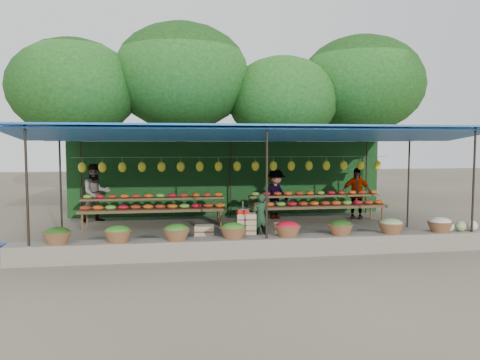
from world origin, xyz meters
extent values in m
plane|color=brown|center=(0.00, 0.00, 0.00)|extent=(60.00, 60.00, 0.00)
cube|color=#686253|center=(0.00, -2.75, 0.20)|extent=(10.60, 0.55, 0.40)
cylinder|color=black|center=(-4.80, -2.90, 1.40)|extent=(0.05, 0.05, 2.80)
cylinder|color=black|center=(0.00, -2.90, 1.40)|extent=(0.05, 0.05, 2.80)
cylinder|color=black|center=(4.80, -2.90, 1.40)|extent=(0.05, 0.05, 2.80)
cylinder|color=black|center=(-4.80, 0.00, 1.40)|extent=(0.05, 0.05, 2.80)
cylinder|color=black|center=(4.80, 0.00, 1.40)|extent=(0.05, 0.05, 2.80)
cylinder|color=black|center=(-4.80, 2.90, 1.40)|extent=(0.05, 0.05, 2.80)
cylinder|color=black|center=(0.00, 2.90, 1.40)|extent=(0.05, 0.05, 2.80)
cylinder|color=black|center=(4.80, 2.90, 1.40)|extent=(0.05, 0.05, 2.80)
cube|color=blue|center=(0.00, 0.00, 2.80)|extent=(10.80, 6.60, 0.04)
cube|color=blue|center=(0.00, -2.00, 2.62)|extent=(10.80, 2.19, 0.26)
cube|color=blue|center=(0.00, 2.00, 2.62)|extent=(10.80, 2.19, 0.26)
cylinder|color=gray|center=(0.00, 1.40, 2.02)|extent=(9.60, 0.01, 0.01)
ellipsoid|color=yellow|center=(-4.50, 1.40, 1.74)|extent=(0.23, 0.17, 0.30)
ellipsoid|color=yellow|center=(-3.94, 1.40, 1.74)|extent=(0.23, 0.17, 0.30)
ellipsoid|color=yellow|center=(-3.38, 1.40, 1.74)|extent=(0.23, 0.17, 0.30)
ellipsoid|color=yellow|center=(-2.81, 1.40, 1.74)|extent=(0.23, 0.17, 0.30)
ellipsoid|color=yellow|center=(-2.25, 1.40, 1.74)|extent=(0.23, 0.17, 0.30)
ellipsoid|color=yellow|center=(-1.69, 1.40, 1.74)|extent=(0.23, 0.17, 0.30)
ellipsoid|color=yellow|center=(-1.12, 1.40, 1.74)|extent=(0.23, 0.17, 0.30)
ellipsoid|color=yellow|center=(-0.56, 1.40, 1.74)|extent=(0.23, 0.17, 0.30)
ellipsoid|color=yellow|center=(0.00, 1.40, 1.74)|extent=(0.23, 0.17, 0.30)
ellipsoid|color=yellow|center=(0.56, 1.40, 1.74)|extent=(0.23, 0.17, 0.30)
ellipsoid|color=yellow|center=(1.12, 1.40, 1.74)|extent=(0.23, 0.17, 0.30)
ellipsoid|color=yellow|center=(1.69, 1.40, 1.74)|extent=(0.23, 0.17, 0.30)
ellipsoid|color=yellow|center=(2.25, 1.40, 1.74)|extent=(0.23, 0.17, 0.30)
ellipsoid|color=yellow|center=(2.81, 1.40, 1.74)|extent=(0.23, 0.17, 0.30)
ellipsoid|color=yellow|center=(3.38, 1.40, 1.74)|extent=(0.23, 0.17, 0.30)
ellipsoid|color=yellow|center=(3.94, 1.40, 1.74)|extent=(0.23, 0.17, 0.30)
ellipsoid|color=yellow|center=(4.50, 1.40, 1.74)|extent=(0.23, 0.17, 0.30)
ellipsoid|color=#224712|center=(-4.30, -2.75, 0.62)|extent=(0.52, 0.52, 0.23)
ellipsoid|color=#33771F|center=(-3.10, -2.75, 0.62)|extent=(0.52, 0.52, 0.23)
ellipsoid|color=#33771F|center=(-1.90, -2.75, 0.62)|extent=(0.52, 0.52, 0.23)
ellipsoid|color=#33771F|center=(-0.70, -2.75, 0.62)|extent=(0.52, 0.52, 0.23)
ellipsoid|color=red|center=(0.50, -2.75, 0.62)|extent=(0.52, 0.52, 0.23)
ellipsoid|color=#224712|center=(1.70, -2.75, 0.62)|extent=(0.52, 0.52, 0.23)
ellipsoid|color=#88A567|center=(2.90, -2.75, 0.62)|extent=(0.52, 0.52, 0.23)
ellipsoid|color=beige|center=(4.10, -2.75, 0.62)|extent=(0.52, 0.52, 0.23)
cube|color=#1C4D1B|center=(0.00, 3.15, 1.25)|extent=(10.60, 0.06, 2.50)
cylinder|color=#322512|center=(-5.50, 5.80, 1.98)|extent=(0.36, 0.36, 3.97)
ellipsoid|color=#13360E|center=(-5.50, 5.80, 4.46)|extent=(4.77, 4.77, 3.69)
cylinder|color=#322512|center=(-1.50, 6.20, 2.24)|extent=(0.36, 0.36, 4.48)
ellipsoid|color=#13360E|center=(-1.50, 6.20, 5.04)|extent=(5.39, 5.39, 4.17)
cylinder|color=#322512|center=(2.50, 5.90, 1.86)|extent=(0.36, 0.36, 3.71)
ellipsoid|color=#13360E|center=(2.50, 5.90, 4.18)|extent=(4.47, 4.47, 3.45)
cylinder|color=#322512|center=(6.00, 6.30, 2.18)|extent=(0.36, 0.36, 4.35)
ellipsoid|color=#13360E|center=(6.00, 6.30, 4.90)|extent=(5.24, 5.24, 4.05)
cube|color=#503720|center=(-2.50, 1.30, 0.50)|extent=(4.20, 0.95, 0.08)
cube|color=#503720|center=(-2.50, 1.60, 0.78)|extent=(4.20, 0.35, 0.06)
cylinder|color=#503720|center=(-4.45, 0.90, 0.25)|extent=(0.06, 0.06, 0.50)
cylinder|color=#503720|center=(-0.55, 0.90, 0.25)|extent=(0.06, 0.06, 0.50)
cylinder|color=#503720|center=(-4.45, 1.70, 0.25)|extent=(0.06, 0.06, 0.50)
cylinder|color=#503720|center=(-0.55, 1.70, 0.25)|extent=(0.06, 0.06, 0.50)
ellipsoid|color=#9E3016|center=(-4.40, 1.15, 0.60)|extent=(0.31, 0.26, 0.13)
ellipsoid|color=#70AB34|center=(-4.40, 1.60, 0.87)|extent=(0.26, 0.22, 0.12)
ellipsoid|color=#DB5513|center=(-4.05, 1.15, 0.60)|extent=(0.31, 0.26, 0.13)
ellipsoid|color=red|center=(-4.05, 1.60, 0.87)|extent=(0.26, 0.22, 0.12)
ellipsoid|color=#70AB34|center=(-3.70, 1.15, 0.60)|extent=(0.31, 0.26, 0.13)
ellipsoid|color=#9E3016|center=(-3.70, 1.60, 0.87)|extent=(0.26, 0.22, 0.12)
ellipsoid|color=red|center=(-3.35, 1.15, 0.60)|extent=(0.31, 0.26, 0.13)
ellipsoid|color=#DB5513|center=(-3.35, 1.60, 0.87)|extent=(0.26, 0.22, 0.12)
ellipsoid|color=#9E3016|center=(-3.00, 1.15, 0.60)|extent=(0.31, 0.26, 0.13)
ellipsoid|color=#9E3016|center=(-3.00, 1.60, 0.87)|extent=(0.26, 0.22, 0.12)
ellipsoid|color=#DB5513|center=(-2.65, 1.15, 0.60)|extent=(0.31, 0.26, 0.13)
ellipsoid|color=#DB5513|center=(-2.65, 1.60, 0.87)|extent=(0.26, 0.22, 0.12)
ellipsoid|color=#9E3016|center=(-2.30, 1.15, 0.60)|extent=(0.31, 0.26, 0.13)
ellipsoid|color=#70AB34|center=(-2.30, 1.60, 0.87)|extent=(0.26, 0.22, 0.12)
ellipsoid|color=#DB5513|center=(-1.95, 1.15, 0.60)|extent=(0.31, 0.26, 0.13)
ellipsoid|color=red|center=(-1.95, 1.60, 0.87)|extent=(0.26, 0.22, 0.12)
ellipsoid|color=#70AB34|center=(-1.60, 1.15, 0.60)|extent=(0.31, 0.26, 0.13)
ellipsoid|color=#9E3016|center=(-1.60, 1.60, 0.87)|extent=(0.26, 0.22, 0.12)
ellipsoid|color=red|center=(-1.25, 1.15, 0.60)|extent=(0.31, 0.26, 0.13)
ellipsoid|color=#DB5513|center=(-1.25, 1.60, 0.87)|extent=(0.26, 0.22, 0.12)
ellipsoid|color=#9E3016|center=(-0.90, 1.15, 0.60)|extent=(0.31, 0.26, 0.13)
ellipsoid|color=#9E3016|center=(-0.90, 1.60, 0.87)|extent=(0.26, 0.22, 0.12)
ellipsoid|color=#DB5513|center=(-0.55, 1.15, 0.60)|extent=(0.31, 0.26, 0.13)
ellipsoid|color=#DB5513|center=(-0.55, 1.60, 0.87)|extent=(0.26, 0.22, 0.12)
cube|color=#503720|center=(2.50, 1.30, 0.50)|extent=(4.20, 0.95, 0.08)
cube|color=#503720|center=(2.50, 1.60, 0.78)|extent=(4.20, 0.35, 0.06)
cylinder|color=#503720|center=(0.55, 0.90, 0.25)|extent=(0.06, 0.06, 0.50)
cylinder|color=#503720|center=(4.45, 0.90, 0.25)|extent=(0.06, 0.06, 0.50)
cylinder|color=#503720|center=(0.55, 1.70, 0.25)|extent=(0.06, 0.06, 0.50)
cylinder|color=#503720|center=(4.45, 1.70, 0.25)|extent=(0.06, 0.06, 0.50)
ellipsoid|color=#9E3016|center=(0.60, 1.15, 0.60)|extent=(0.31, 0.26, 0.13)
ellipsoid|color=#70AB34|center=(0.60, 1.60, 0.87)|extent=(0.26, 0.22, 0.12)
ellipsoid|color=#DB5513|center=(0.95, 1.15, 0.60)|extent=(0.31, 0.26, 0.13)
ellipsoid|color=red|center=(0.95, 1.60, 0.87)|extent=(0.26, 0.22, 0.12)
ellipsoid|color=#70AB34|center=(1.30, 1.15, 0.60)|extent=(0.31, 0.26, 0.13)
ellipsoid|color=#9E3016|center=(1.30, 1.60, 0.87)|extent=(0.26, 0.22, 0.12)
ellipsoid|color=red|center=(1.65, 1.15, 0.60)|extent=(0.31, 0.26, 0.13)
ellipsoid|color=#DB5513|center=(1.65, 1.60, 0.87)|extent=(0.26, 0.22, 0.12)
ellipsoid|color=#9E3016|center=(2.00, 1.15, 0.60)|extent=(0.31, 0.26, 0.13)
ellipsoid|color=#9E3016|center=(2.00, 1.60, 0.87)|extent=(0.26, 0.22, 0.12)
ellipsoid|color=#DB5513|center=(2.35, 1.15, 0.60)|extent=(0.31, 0.26, 0.13)
ellipsoid|color=#DB5513|center=(2.35, 1.60, 0.87)|extent=(0.26, 0.22, 0.12)
ellipsoid|color=#9E3016|center=(2.70, 1.15, 0.60)|extent=(0.31, 0.26, 0.13)
ellipsoid|color=#70AB34|center=(2.70, 1.60, 0.87)|extent=(0.26, 0.22, 0.12)
ellipsoid|color=#DB5513|center=(3.05, 1.15, 0.60)|extent=(0.31, 0.26, 0.13)
ellipsoid|color=red|center=(3.05, 1.60, 0.87)|extent=(0.26, 0.22, 0.12)
ellipsoid|color=#70AB34|center=(3.40, 1.15, 0.60)|extent=(0.31, 0.26, 0.13)
ellipsoid|color=#9E3016|center=(3.40, 1.60, 0.87)|extent=(0.26, 0.22, 0.12)
ellipsoid|color=red|center=(3.75, 1.15, 0.60)|extent=(0.31, 0.26, 0.13)
ellipsoid|color=#DB5513|center=(3.75, 1.60, 0.87)|extent=(0.26, 0.22, 0.12)
ellipsoid|color=#9E3016|center=(4.10, 1.15, 0.60)|extent=(0.31, 0.26, 0.13)
ellipsoid|color=#9E3016|center=(4.10, 1.60, 0.87)|extent=(0.26, 0.22, 0.12)
ellipsoid|color=#DB5513|center=(4.45, 1.15, 0.60)|extent=(0.31, 0.26, 0.13)
ellipsoid|color=#DB5513|center=(4.45, 1.60, 0.87)|extent=(0.26, 0.22, 0.12)
cube|color=tan|center=(-1.24, -1.73, 0.12)|extent=(0.49, 0.39, 0.25)
cube|color=tan|center=(-1.24, -1.73, 0.39)|extent=(0.49, 0.39, 0.25)
cube|color=tan|center=(-0.24, -1.73, 0.12)|extent=(0.49, 0.39, 0.25)
cube|color=tan|center=(-0.24, -1.73, 0.39)|extent=(0.49, 0.39, 0.25)
cube|color=tan|center=(-0.24, -1.73, 0.65)|extent=(0.49, 0.39, 0.25)
cube|color=tan|center=(0.66, -1.73, 0.12)|extent=(0.49, 0.39, 0.25)
cube|color=tan|center=(0.66, -1.73, 0.39)|extent=(0.49, 0.39, 0.25)
cube|color=#AF180E|center=(-0.32, -1.73, 0.82)|extent=(0.26, 0.23, 0.11)
cylinder|color=gray|center=(-0.32, -1.73, 0.89)|extent=(0.28, 0.28, 0.03)
cylinder|color=gray|center=(-0.32, -1.73, 0.97)|extent=(0.03, 0.03, 0.19)
imported|color=#1C3E23|center=(0.21, -1.17, 0.59)|extent=(0.46, 0.33, 1.18)
imported|color=slate|center=(-4.29, 2.38, 0.90)|extent=(1.07, 0.97, 1.80)
imported|color=slate|center=(1.36, 2.08, 0.79)|extent=(1.18, 0.98, 1.58)
imported|color=slate|center=(3.93, 1.70, 0.83)|extent=(1.04, 0.68, 1.65)
camera|label=1|loc=(-2.06, -12.54, 2.42)|focal=35.00mm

